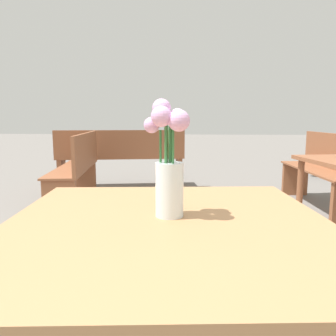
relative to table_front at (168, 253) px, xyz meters
name	(u,v)px	position (x,y,z in m)	size (l,w,h in m)	color
table_front	(168,253)	(0.00, 0.00, 0.00)	(0.99, 1.00, 0.73)	#9E7047
flower_vase	(168,165)	(0.00, 0.05, 0.25)	(0.13, 0.12, 0.34)	silver
bench_near	(79,167)	(-1.23, 2.81, -0.19)	(0.55, 1.46, 0.85)	brown
bench_middle	(325,169)	(1.58, 2.86, -0.19)	(0.45, 1.46, 0.85)	brown
bench_far	(121,156)	(-0.96, 3.85, -0.17)	(1.90, 0.66, 0.85)	brown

